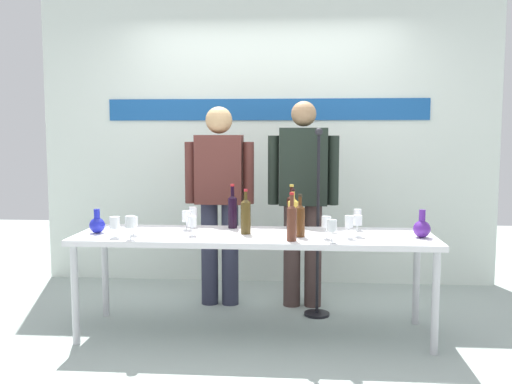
# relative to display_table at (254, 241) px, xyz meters

# --- Properties ---
(ground_plane) EXTENTS (10.00, 10.00, 0.00)m
(ground_plane) POSITION_rel_display_table_xyz_m (0.00, 0.00, -0.67)
(ground_plane) COLOR #9BA9A3
(back_wall) EXTENTS (4.31, 0.11, 3.00)m
(back_wall) POSITION_rel_display_table_xyz_m (0.00, 1.48, 0.83)
(back_wall) COLOR silver
(back_wall) RESTS_ON ground
(display_table) EXTENTS (2.51, 0.69, 0.72)m
(display_table) POSITION_rel_display_table_xyz_m (0.00, 0.00, 0.00)
(display_table) COLOR white
(display_table) RESTS_ON ground
(decanter_blue_left) EXTENTS (0.11, 0.11, 0.17)m
(decanter_blue_left) POSITION_rel_display_table_xyz_m (-1.12, -0.05, 0.11)
(decanter_blue_left) COLOR #1D24B6
(decanter_blue_left) RESTS_ON display_table
(decanter_blue_right) EXTENTS (0.12, 0.12, 0.19)m
(decanter_blue_right) POSITION_rel_display_table_xyz_m (1.15, -0.05, 0.12)
(decanter_blue_right) COLOR #53238E
(decanter_blue_right) RESTS_ON display_table
(presenter_left) EXTENTS (0.57, 0.22, 1.65)m
(presenter_left) POSITION_rel_display_table_xyz_m (-0.34, 0.68, 0.27)
(presenter_left) COLOR #2B2D40
(presenter_left) RESTS_ON ground
(presenter_right) EXTENTS (0.58, 0.22, 1.69)m
(presenter_right) POSITION_rel_display_table_xyz_m (0.34, 0.68, 0.29)
(presenter_right) COLOR #412F2C
(presenter_right) RESTS_ON ground
(wine_bottle_0) EXTENTS (0.07, 0.07, 0.33)m
(wine_bottle_0) POSITION_rel_display_table_xyz_m (0.26, 0.21, 0.19)
(wine_bottle_0) COLOR black
(wine_bottle_0) RESTS_ON display_table
(wine_bottle_1) EXTENTS (0.07, 0.07, 0.29)m
(wine_bottle_1) POSITION_rel_display_table_xyz_m (0.32, -0.08, 0.17)
(wine_bottle_1) COLOR #4D2B11
(wine_bottle_1) RESTS_ON display_table
(wine_bottle_2) EXTENTS (0.07, 0.07, 0.31)m
(wine_bottle_2) POSITION_rel_display_table_xyz_m (0.27, 0.07, 0.19)
(wine_bottle_2) COLOR gold
(wine_bottle_2) RESTS_ON display_table
(wine_bottle_3) EXTENTS (0.07, 0.07, 0.33)m
(wine_bottle_3) POSITION_rel_display_table_xyz_m (-0.18, 0.23, 0.19)
(wine_bottle_3) COLOR black
(wine_bottle_3) RESTS_ON display_table
(wine_bottle_4) EXTENTS (0.07, 0.07, 0.32)m
(wine_bottle_4) POSITION_rel_display_table_xyz_m (-0.06, 0.00, 0.19)
(wine_bottle_4) COLOR #433414
(wine_bottle_4) RESTS_ON display_table
(wine_bottle_5) EXTENTS (0.07, 0.07, 0.32)m
(wine_bottle_5) POSITION_rel_display_table_xyz_m (0.27, -0.24, 0.19)
(wine_bottle_5) COLOR #532A1C
(wine_bottle_5) RESTS_ON display_table
(wine_glass_left_0) EXTENTS (0.06, 0.06, 0.13)m
(wine_glass_left_0) POSITION_rel_display_table_xyz_m (-0.83, -0.12, 0.14)
(wine_glass_left_0) COLOR white
(wine_glass_left_0) RESTS_ON display_table
(wine_glass_left_1) EXTENTS (0.06, 0.06, 0.15)m
(wine_glass_left_1) POSITION_rel_display_table_xyz_m (-0.48, 0.25, 0.16)
(wine_glass_left_1) COLOR white
(wine_glass_left_1) RESTS_ON display_table
(wine_glass_left_2) EXTENTS (0.06, 0.06, 0.14)m
(wine_glass_left_2) POSITION_rel_display_table_xyz_m (-0.42, -0.10, 0.15)
(wine_glass_left_2) COLOR white
(wine_glass_left_2) RESTS_ON display_table
(wine_glass_left_3) EXTENTS (0.07, 0.07, 0.14)m
(wine_glass_left_3) POSITION_rel_display_table_xyz_m (-0.93, -0.21, 0.15)
(wine_glass_left_3) COLOR white
(wine_glass_left_3) RESTS_ON display_table
(wine_glass_left_4) EXTENTS (0.07, 0.07, 0.16)m
(wine_glass_left_4) POSITION_rel_display_table_xyz_m (-0.81, -0.28, 0.17)
(wine_glass_left_4) COLOR white
(wine_glass_left_4) RESTS_ON display_table
(wine_glass_left_5) EXTENTS (0.07, 0.07, 0.14)m
(wine_glass_left_5) POSITION_rel_display_table_xyz_m (-0.51, 0.14, 0.15)
(wine_glass_left_5) COLOR white
(wine_glass_left_5) RESTS_ON display_table
(wine_glass_right_0) EXTENTS (0.06, 0.06, 0.15)m
(wine_glass_right_0) POSITION_rel_display_table_xyz_m (0.74, 0.22, 0.16)
(wine_glass_right_0) COLOR white
(wine_glass_right_0) RESTS_ON display_table
(wine_glass_right_1) EXTENTS (0.07, 0.07, 0.15)m
(wine_glass_right_1) POSITION_rel_display_table_xyz_m (0.50, -0.15, 0.16)
(wine_glass_right_1) COLOR white
(wine_glass_right_1) RESTS_ON display_table
(wine_glass_right_2) EXTENTS (0.06, 0.06, 0.15)m
(wine_glass_right_2) POSITION_rel_display_table_xyz_m (0.53, -0.29, 0.16)
(wine_glass_right_2) COLOR white
(wine_glass_right_2) RESTS_ON display_table
(wine_glass_right_3) EXTENTS (0.07, 0.07, 0.15)m
(wine_glass_right_3) POSITION_rel_display_table_xyz_m (0.71, -0.04, 0.16)
(wine_glass_right_3) COLOR white
(wine_glass_right_3) RESTS_ON display_table
(wine_glass_right_4) EXTENTS (0.06, 0.06, 0.16)m
(wine_glass_right_4) POSITION_rel_display_table_xyz_m (0.65, -0.12, 0.16)
(wine_glass_right_4) COLOR white
(wine_glass_right_4) RESTS_ON display_table
(microphone_stand) EXTENTS (0.20, 0.20, 1.47)m
(microphone_stand) POSITION_rel_display_table_xyz_m (0.46, 0.44, -0.18)
(microphone_stand) COLOR black
(microphone_stand) RESTS_ON ground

